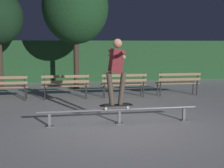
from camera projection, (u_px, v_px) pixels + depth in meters
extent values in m
plane|color=#ADAAA8|center=(121.00, 125.00, 7.01)|extent=(90.00, 90.00, 0.00)
cube|color=#234C28|center=(87.00, 61.00, 15.51)|extent=(24.00, 1.20, 2.06)
cylinder|color=slate|center=(119.00, 110.00, 7.11)|extent=(3.86, 0.06, 0.06)
cube|color=slate|center=(50.00, 120.00, 6.86)|extent=(0.06, 0.06, 0.31)
cube|color=slate|center=(50.00, 126.00, 6.88)|extent=(0.18, 0.18, 0.01)
cube|color=slate|center=(119.00, 117.00, 7.14)|extent=(0.06, 0.06, 0.31)
cube|color=slate|center=(119.00, 123.00, 7.16)|extent=(0.18, 0.18, 0.01)
cube|color=slate|center=(184.00, 114.00, 7.42)|extent=(0.06, 0.06, 0.31)
cube|color=slate|center=(184.00, 120.00, 7.44)|extent=(0.18, 0.18, 0.01)
cube|color=black|center=(116.00, 105.00, 7.08)|extent=(0.79, 0.24, 0.02)
cube|color=black|center=(116.00, 105.00, 7.08)|extent=(0.77, 0.23, 0.00)
cube|color=#9E9EA3|center=(127.00, 105.00, 7.15)|extent=(0.06, 0.17, 0.02)
cube|color=#9E9EA3|center=(105.00, 106.00, 7.03)|extent=(0.06, 0.17, 0.02)
cylinder|color=beige|center=(128.00, 108.00, 7.07)|extent=(0.05, 0.03, 0.05)
cylinder|color=beige|center=(126.00, 106.00, 7.23)|extent=(0.05, 0.03, 0.05)
cylinder|color=beige|center=(106.00, 109.00, 6.96)|extent=(0.05, 0.03, 0.05)
cylinder|color=beige|center=(105.00, 107.00, 7.11)|extent=(0.05, 0.03, 0.05)
cube|color=black|center=(124.00, 104.00, 7.12)|extent=(0.26, 0.11, 0.03)
cube|color=black|center=(109.00, 105.00, 7.04)|extent=(0.26, 0.11, 0.03)
cylinder|color=#473D33|center=(122.00, 88.00, 7.06)|extent=(0.21, 0.13, 0.79)
cylinder|color=#473D33|center=(110.00, 89.00, 7.00)|extent=(0.21, 0.13, 0.79)
cube|color=maroon|center=(116.00, 61.00, 6.94)|extent=(0.35, 0.38, 0.57)
cylinder|color=maroon|center=(120.00, 54.00, 6.55)|extent=(0.11, 0.61, 0.21)
cylinder|color=maroon|center=(113.00, 53.00, 7.29)|extent=(0.11, 0.61, 0.21)
sphere|color=#A37556|center=(124.00, 57.00, 6.29)|extent=(0.09, 0.09, 0.09)
sphere|color=#A37556|center=(110.00, 55.00, 7.57)|extent=(0.09, 0.09, 0.09)
sphere|color=#A37556|center=(118.00, 43.00, 6.90)|extent=(0.21, 0.21, 0.21)
cube|color=black|center=(26.00, 93.00, 10.29)|extent=(0.04, 0.04, 0.44)
cube|color=black|center=(25.00, 94.00, 9.98)|extent=(0.04, 0.04, 0.44)
cube|color=black|center=(25.00, 81.00, 9.88)|extent=(0.04, 0.04, 0.44)
cube|color=#937551|center=(5.00, 86.00, 10.13)|extent=(1.60, 0.11, 0.04)
cube|color=#937551|center=(4.00, 87.00, 9.99)|extent=(1.60, 0.11, 0.04)
cube|color=#937551|center=(3.00, 88.00, 9.86)|extent=(1.60, 0.11, 0.04)
cube|color=#937551|center=(2.00, 83.00, 9.77)|extent=(1.60, 0.06, 0.09)
cube|color=#937551|center=(2.00, 78.00, 9.74)|extent=(1.60, 0.06, 0.09)
cube|color=black|center=(86.00, 91.00, 10.64)|extent=(0.04, 0.04, 0.44)
cube|color=black|center=(86.00, 93.00, 10.33)|extent=(0.04, 0.04, 0.44)
cube|color=black|center=(86.00, 80.00, 10.23)|extent=(0.04, 0.04, 0.44)
cube|color=black|center=(45.00, 92.00, 10.42)|extent=(0.04, 0.04, 0.44)
cube|color=black|center=(45.00, 94.00, 10.11)|extent=(0.04, 0.04, 0.44)
cube|color=black|center=(44.00, 81.00, 10.01)|extent=(0.04, 0.04, 0.44)
cube|color=#937551|center=(66.00, 85.00, 10.48)|extent=(1.60, 0.11, 0.04)
cube|color=#937551|center=(66.00, 86.00, 10.34)|extent=(1.60, 0.11, 0.04)
cube|color=#937551|center=(66.00, 86.00, 10.21)|extent=(1.60, 0.11, 0.04)
cube|color=#937551|center=(66.00, 82.00, 10.12)|extent=(1.60, 0.06, 0.09)
cube|color=#937551|center=(65.00, 76.00, 10.09)|extent=(1.60, 0.06, 0.09)
cube|color=black|center=(141.00, 90.00, 10.99)|extent=(0.04, 0.04, 0.44)
cube|color=black|center=(143.00, 91.00, 10.68)|extent=(0.04, 0.04, 0.44)
cube|color=black|center=(144.00, 79.00, 10.58)|extent=(0.04, 0.04, 0.44)
cube|color=black|center=(103.00, 91.00, 10.77)|extent=(0.04, 0.04, 0.44)
cube|color=black|center=(104.00, 92.00, 10.46)|extent=(0.04, 0.04, 0.44)
cube|color=black|center=(105.00, 80.00, 10.36)|extent=(0.04, 0.04, 0.44)
cube|color=#937551|center=(123.00, 84.00, 10.83)|extent=(1.60, 0.11, 0.04)
cube|color=#937551|center=(123.00, 84.00, 10.69)|extent=(1.60, 0.11, 0.04)
cube|color=#937551|center=(124.00, 85.00, 10.55)|extent=(1.60, 0.11, 0.04)
cube|color=#937551|center=(124.00, 80.00, 10.46)|extent=(1.60, 0.06, 0.09)
cube|color=#937551|center=(124.00, 75.00, 10.44)|extent=(1.60, 0.06, 0.09)
cube|color=black|center=(193.00, 88.00, 11.34)|extent=(0.04, 0.04, 0.44)
cube|color=black|center=(197.00, 89.00, 11.03)|extent=(0.04, 0.04, 0.44)
cube|color=black|center=(198.00, 78.00, 10.93)|extent=(0.04, 0.04, 0.44)
cube|color=black|center=(158.00, 89.00, 11.12)|extent=(0.04, 0.04, 0.44)
cube|color=black|center=(160.00, 90.00, 10.81)|extent=(0.04, 0.04, 0.44)
cube|color=black|center=(161.00, 79.00, 10.71)|extent=(0.04, 0.04, 0.44)
cube|color=#937551|center=(176.00, 82.00, 11.18)|extent=(1.60, 0.11, 0.04)
cube|color=#937551|center=(177.00, 83.00, 11.04)|extent=(1.60, 0.11, 0.04)
cube|color=#937551|center=(179.00, 83.00, 10.90)|extent=(1.60, 0.11, 0.04)
cube|color=#937551|center=(180.00, 79.00, 10.81)|extent=(1.60, 0.06, 0.09)
cube|color=#937551|center=(180.00, 74.00, 10.79)|extent=(1.60, 0.06, 0.09)
cylinder|color=#3D2D23|center=(76.00, 63.00, 12.50)|extent=(0.22, 0.22, 2.23)
ellipsoid|color=#193D1E|center=(75.00, 7.00, 12.19)|extent=(2.71, 2.71, 2.98)
cylinder|color=#3D2D23|center=(0.00, 64.00, 12.59)|extent=(0.22, 0.22, 2.12)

